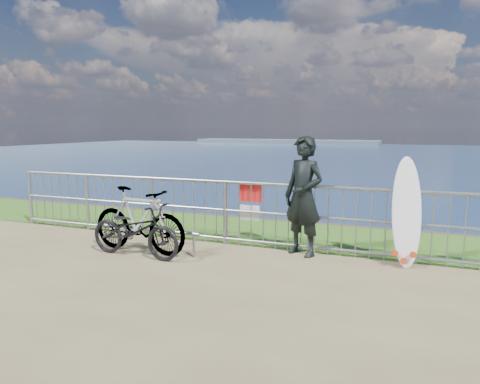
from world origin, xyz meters
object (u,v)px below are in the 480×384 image
at_px(surfer, 304,196).
at_px(surfboard, 406,216).
at_px(bicycle_far, 139,220).
at_px(bicycle_near, 135,230).

height_order(surfer, surfboard, surfer).
xyz_separation_m(surfer, bicycle_far, (-2.52, -0.88, -0.41)).
bearing_deg(surfboard, bicycle_far, -167.96).
bearing_deg(surfboard, surfer, 179.54).
distance_m(surfer, bicycle_near, 2.72).
height_order(surfer, bicycle_near, surfer).
distance_m(surfboard, bicycle_near, 4.14).
bearing_deg(bicycle_far, surfer, -66.58).
bearing_deg(bicycle_near, surfboard, -70.61).
distance_m(surfboard, bicycle_far, 4.17).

